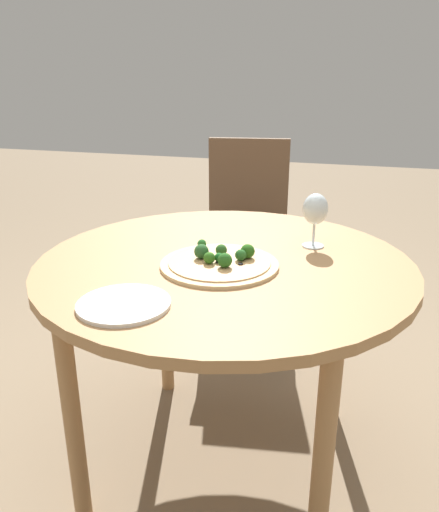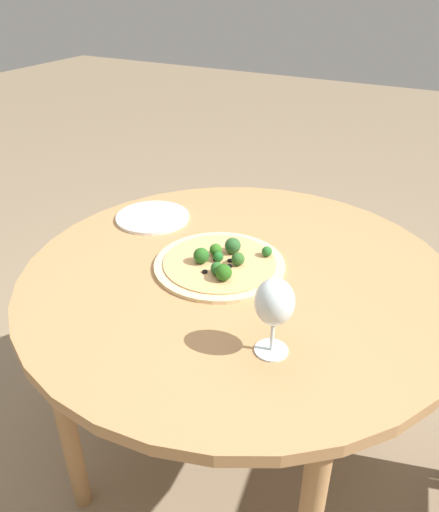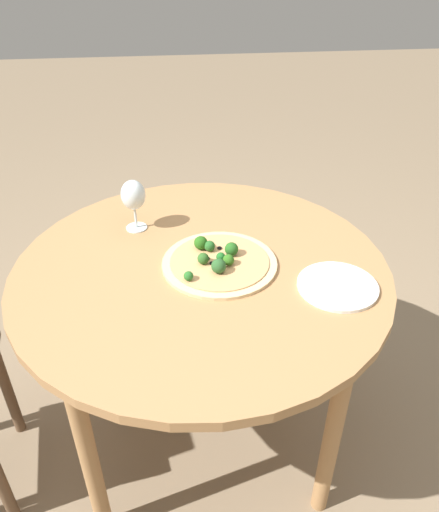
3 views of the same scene
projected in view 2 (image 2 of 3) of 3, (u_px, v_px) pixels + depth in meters
The scene contains 5 objects.
ground_plane at pixel (234, 461), 1.62m from camera, with size 12.00×12.00×0.00m, color #847056.
dining_table at pixel (238, 296), 1.29m from camera, with size 1.09×1.09×0.73m.
pizza at pixel (220, 263), 1.26m from camera, with size 0.33×0.33×0.06m.
wine_glass at pixel (274, 304), 0.93m from camera, with size 0.08×0.08×0.17m.
plate_near at pixel (153, 217), 1.50m from camera, with size 0.22×0.22×0.01m.
Camera 2 is at (0.46, -0.95, 1.40)m, focal length 35.00 mm.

